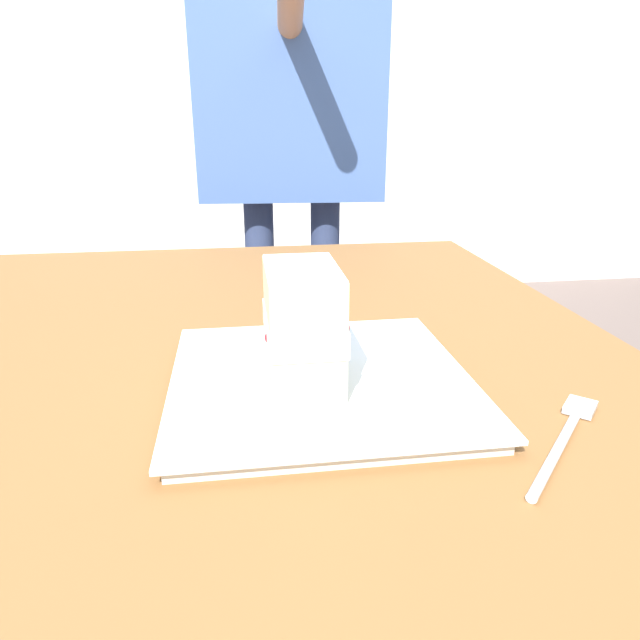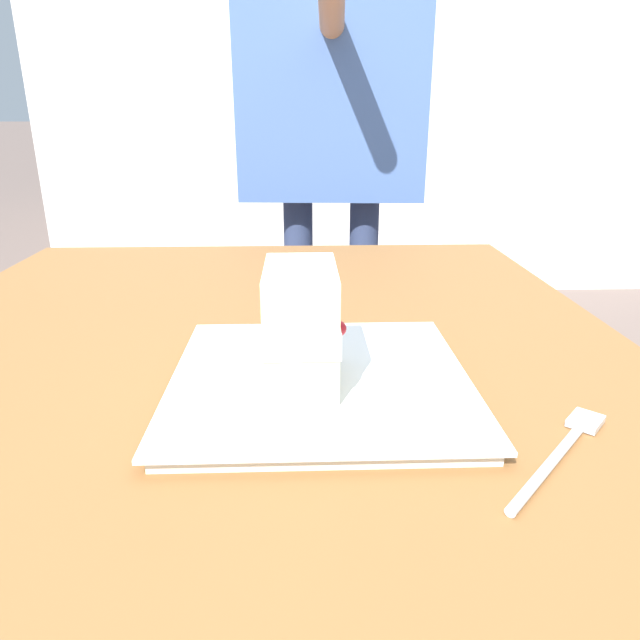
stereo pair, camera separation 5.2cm
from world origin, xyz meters
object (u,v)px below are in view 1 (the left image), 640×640
patio_table (248,558)px  dessert_fork (565,435)px  dessert_plate (320,382)px  diner_person (290,86)px  cake_slice (303,326)px

patio_table → dessert_fork: (-0.01, -0.26, 0.10)m
dessert_plate → patio_table: bearing=146.1°
patio_table → diner_person: bearing=-7.6°
dessert_plate → cake_slice: (-0.01, 0.02, 0.06)m
dessert_fork → cake_slice: bearing=62.7°
dessert_plate → dessert_fork: (-0.12, -0.18, -0.00)m
patio_table → dessert_fork: dessert_fork is taller
dessert_plate → dessert_fork: 0.22m
dessert_fork → diner_person: diner_person is taller
patio_table → diner_person: size_ratio=0.98×
diner_person → dessert_fork: bearing=-172.9°
dessert_plate → dessert_fork: size_ratio=2.05×
dessert_fork → patio_table: bearing=88.8°
cake_slice → diner_person: 0.93m
diner_person → dessert_plate: bearing=176.2°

